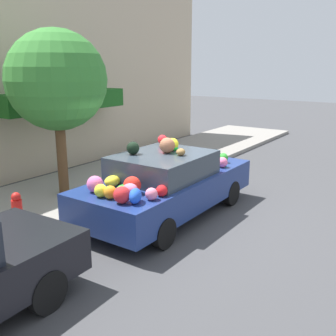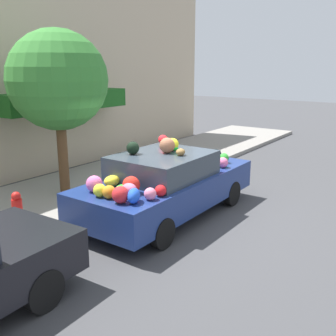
# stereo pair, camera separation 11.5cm
# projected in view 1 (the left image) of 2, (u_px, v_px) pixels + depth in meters

# --- Properties ---
(ground_plane) EXTENTS (60.00, 60.00, 0.00)m
(ground_plane) POSITION_uv_depth(u_px,v_px,m) (163.00, 213.00, 8.71)
(ground_plane) COLOR #424244
(sidewalk_curb) EXTENTS (24.00, 3.20, 0.14)m
(sidewalk_curb) POSITION_uv_depth(u_px,v_px,m) (78.00, 189.00, 10.18)
(sidewalk_curb) COLOR gray
(sidewalk_curb) RESTS_ON ground
(building_facade) EXTENTS (18.00, 1.20, 6.16)m
(building_facade) POSITION_uv_depth(u_px,v_px,m) (17.00, 71.00, 10.70)
(building_facade) COLOR #C6B293
(building_facade) RESTS_ON ground
(street_tree) EXTENTS (2.30, 2.30, 3.87)m
(street_tree) POSITION_uv_depth(u_px,v_px,m) (57.00, 81.00, 8.92)
(street_tree) COLOR brown
(street_tree) RESTS_ON sidewalk_curb
(fire_hydrant) EXTENTS (0.20, 0.20, 0.70)m
(fire_hydrant) POSITION_uv_depth(u_px,v_px,m) (17.00, 210.00, 7.57)
(fire_hydrant) COLOR red
(fire_hydrant) RESTS_ON sidewalk_curb
(art_car) EXTENTS (4.45, 1.89, 1.73)m
(art_car) POSITION_uv_depth(u_px,v_px,m) (167.00, 183.00, 8.40)
(art_car) COLOR navy
(art_car) RESTS_ON ground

